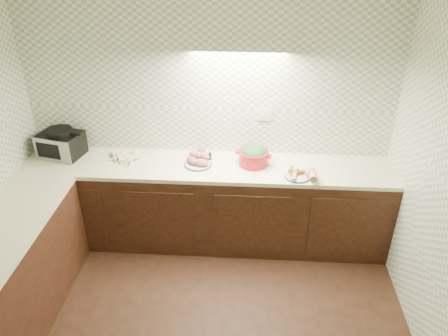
# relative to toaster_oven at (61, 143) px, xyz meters

# --- Properties ---
(room) EXTENTS (3.60, 3.60, 2.60)m
(room) POSITION_rel_toaster_oven_xyz_m (1.47, -1.61, 0.60)
(room) COLOR black
(room) RESTS_ON ground
(counter) EXTENTS (3.60, 3.60, 0.90)m
(counter) POSITION_rel_toaster_oven_xyz_m (0.79, -0.93, -0.58)
(counter) COLOR black
(counter) RESTS_ON ground
(toaster_oven) EXTENTS (0.46, 0.39, 0.28)m
(toaster_oven) POSITION_rel_toaster_oven_xyz_m (0.00, 0.00, 0.00)
(toaster_oven) COLOR black
(toaster_oven) RESTS_ON counter
(parsnip_pile) EXTENTS (0.27, 0.31, 0.06)m
(parsnip_pile) POSITION_rel_toaster_oven_xyz_m (0.62, -0.07, -0.11)
(parsnip_pile) COLOR #F9E7C6
(parsnip_pile) RESTS_ON counter
(sweet_potato_plate) EXTENTS (0.28, 0.27, 0.12)m
(sweet_potato_plate) POSITION_rel_toaster_oven_xyz_m (1.39, -0.10, -0.09)
(sweet_potato_plate) COLOR #152243
(sweet_potato_plate) RESTS_ON counter
(onion_bowl) EXTENTS (0.16, 0.16, 0.13)m
(onion_bowl) POSITION_rel_toaster_oven_xyz_m (1.42, 0.01, -0.09)
(onion_bowl) COLOR black
(onion_bowl) RESTS_ON counter
(dutch_oven) EXTENTS (0.36, 0.35, 0.20)m
(dutch_oven) POSITION_rel_toaster_oven_xyz_m (1.92, -0.06, -0.04)
(dutch_oven) COLOR #B2141D
(dutch_oven) RESTS_ON counter
(veg_plate) EXTENTS (0.30, 0.25, 0.11)m
(veg_plate) POSITION_rel_toaster_oven_xyz_m (2.38, -0.27, -0.09)
(veg_plate) COLOR #152243
(veg_plate) RESTS_ON counter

